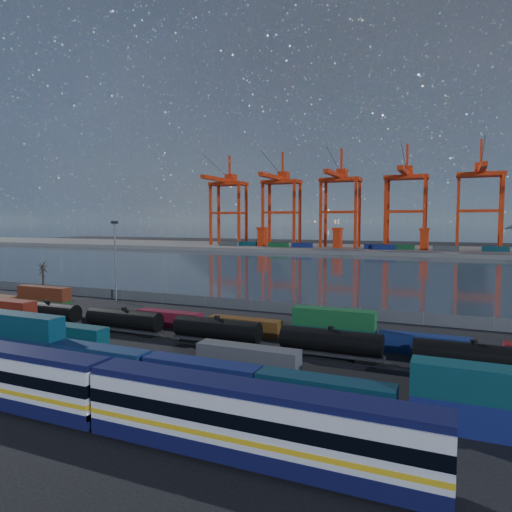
% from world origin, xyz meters
% --- Properties ---
extents(ground, '(700.00, 700.00, 0.00)m').
position_xyz_m(ground, '(0.00, 0.00, 0.00)').
color(ground, black).
rests_on(ground, ground).
extents(harbor_water, '(700.00, 700.00, 0.00)m').
position_xyz_m(harbor_water, '(0.00, 105.00, 0.01)').
color(harbor_water, '#2A343D').
rests_on(harbor_water, ground).
extents(far_quay, '(700.00, 70.00, 2.00)m').
position_xyz_m(far_quay, '(0.00, 210.00, 1.00)').
color(far_quay, '#514F4C').
rests_on(far_quay, ground).
extents(distant_mountains, '(2470.00, 1100.00, 520.00)m').
position_xyz_m(distant_mountains, '(63.02, 1600.00, 220.29)').
color(distant_mountains, '#1E2630').
rests_on(distant_mountains, ground).
extents(container_row_south, '(140.42, 2.52, 5.37)m').
position_xyz_m(container_row_south, '(4.80, -10.00, 1.96)').
color(container_row_south, '#3D3F42').
rests_on(container_row_south, ground).
extents(container_row_mid, '(141.05, 2.43, 5.19)m').
position_xyz_m(container_row_mid, '(-17.66, -2.96, 1.59)').
color(container_row_mid, '#46484C').
rests_on(container_row_mid, ground).
extents(container_row_north, '(140.44, 2.25, 4.79)m').
position_xyz_m(container_row_north, '(-5.98, 11.08, 1.60)').
color(container_row_north, navy).
rests_on(container_row_north, ground).
extents(tanker_string, '(90.19, 2.73, 3.90)m').
position_xyz_m(tanker_string, '(-2.36, 4.57, 1.96)').
color(tanker_string, black).
rests_on(tanker_string, ground).
extents(waterfront_fence, '(160.12, 0.12, 2.20)m').
position_xyz_m(waterfront_fence, '(-0.00, 28.00, 1.00)').
color(waterfront_fence, '#595B5E').
rests_on(waterfront_fence, ground).
extents(bare_tree, '(2.00, 1.95, 7.69)m').
position_xyz_m(bare_tree, '(-51.40, 26.61, 3.81)').
color(bare_tree, black).
rests_on(bare_tree, ground).
extents(yard_light_mast, '(1.60, 0.40, 16.60)m').
position_xyz_m(yard_light_mast, '(-30.00, 26.00, 9.30)').
color(yard_light_mast, slate).
rests_on(yard_light_mast, ground).
extents(gantry_cranes, '(197.02, 42.29, 57.26)m').
position_xyz_m(gantry_cranes, '(-7.50, 203.48, 35.10)').
color(gantry_cranes, red).
rests_on(gantry_cranes, ground).
extents(quay_containers, '(172.58, 10.99, 2.60)m').
position_xyz_m(quay_containers, '(-11.00, 195.46, 3.30)').
color(quay_containers, navy).
rests_on(quay_containers, far_quay).
extents(straddle_carriers, '(140.00, 7.00, 11.10)m').
position_xyz_m(straddle_carriers, '(-2.50, 200.00, 7.82)').
color(straddle_carriers, red).
rests_on(straddle_carriers, far_quay).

